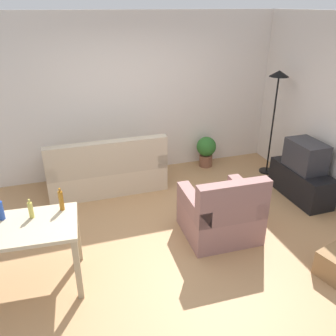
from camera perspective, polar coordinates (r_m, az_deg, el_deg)
name	(u,v)px	position (r m, az deg, el deg)	size (l,w,h in m)	color
ground_plane	(172,236)	(4.71, 0.73, -11.06)	(5.20, 4.40, 0.02)	tan
wall_rear	(132,96)	(6.09, -5.95, 11.54)	(5.20, 0.10, 2.70)	silver
couch	(107,171)	(5.77, -9.95, -0.52)	(1.85, 0.84, 0.92)	beige
tv_stand	(301,183)	(5.86, 20.85, -2.24)	(0.44, 1.10, 0.48)	black
tv	(306,156)	(5.67, 21.59, 1.90)	(0.41, 0.60, 0.44)	#2D2D33
torchiere_lamp	(276,95)	(6.17, 17.27, 11.33)	(0.32, 0.32, 1.81)	black
desk	(17,236)	(3.91, -23.35, -10.10)	(1.25, 0.78, 0.76)	#C6B28E
potted_plant	(206,149)	(6.52, 6.25, 3.02)	(0.36, 0.36, 0.57)	brown
armchair	(221,215)	(4.58, 8.69, -7.51)	(0.92, 0.87, 0.92)	#996B66
bottle_blue	(1,210)	(3.98, -25.63, -6.23)	(0.06, 0.06, 0.24)	#2347A3
bottle_squat	(31,210)	(3.89, -21.48, -6.36)	(0.05, 0.05, 0.22)	#BCB24C
bottle_amber	(61,200)	(3.91, -17.03, -5.07)	(0.05, 0.05, 0.26)	#9E6019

